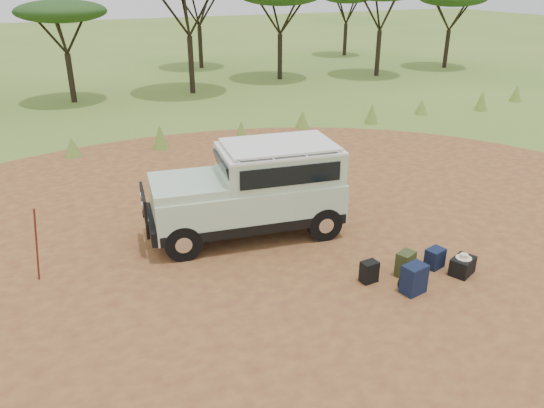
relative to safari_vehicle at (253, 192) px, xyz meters
name	(u,v)px	position (x,y,z in m)	size (l,w,h in m)	color
ground	(258,255)	(-0.36, -1.06, -1.09)	(140.00, 140.00, 0.00)	#537E2D
dirt_clearing	(258,255)	(-0.36, -1.06, -1.08)	(23.00, 23.00, 0.01)	olive
grass_fringe	(164,139)	(-0.24, 7.61, -0.68)	(36.60, 1.60, 0.90)	#537E2D
safari_vehicle	(253,192)	(0.00, 0.00, 0.00)	(4.83, 2.47, 2.25)	#BAD6B7
walking_staff	(37,245)	(-4.84, -0.20, -0.23)	(0.04, 0.04, 1.72)	maroon
backpack_black	(369,272)	(1.27, -3.07, -0.85)	(0.34, 0.25, 0.46)	black
backpack_navy	(414,279)	(1.85, -3.78, -0.78)	(0.47, 0.34, 0.62)	#111D36
backpack_olive	(405,264)	(2.11, -3.17, -0.81)	(0.39, 0.28, 0.54)	#363B1B
duffel_navy	(435,258)	(2.90, -3.18, -0.86)	(0.39, 0.29, 0.44)	#111D36
hard_case	(462,266)	(3.25, -3.65, -0.89)	(0.54, 0.38, 0.38)	black
stuff_sack	(409,284)	(1.79, -3.70, -0.93)	(0.31, 0.31, 0.31)	black
safari_hat	(464,257)	(3.25, -3.65, -0.67)	(0.33, 0.33, 0.10)	beige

